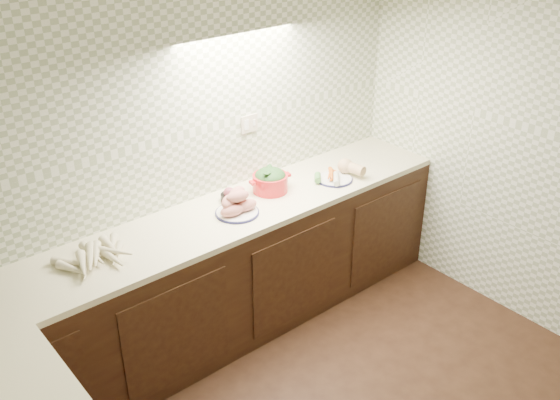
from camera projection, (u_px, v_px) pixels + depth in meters
room at (409, 205)px, 2.50m from camera, size 3.60×3.60×2.60m
parsnip_pile at (102, 255)px, 3.45m from camera, size 0.51×0.45×0.08m
sweet_potato_plate at (236, 204)px, 3.91m from camera, size 0.28×0.28×0.17m
onion_bowl at (231, 196)px, 4.07m from camera, size 0.14×0.14×0.10m
dutch_oven at (270, 180)px, 4.18m from camera, size 0.30×0.28×0.17m
veg_plate at (339, 172)px, 4.38m from camera, size 0.34×0.27×0.12m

